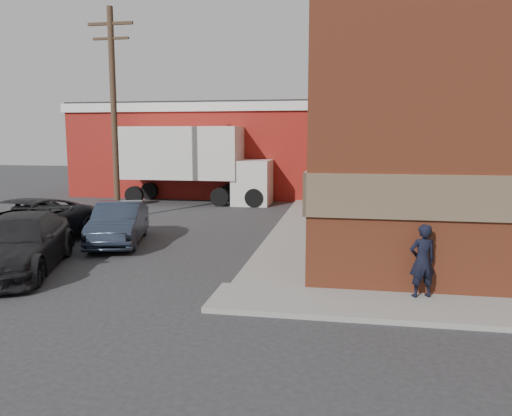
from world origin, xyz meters
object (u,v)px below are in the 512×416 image
at_px(man, 422,261).
at_px(suv_b, 19,244).
at_px(utility_pole, 114,110).
at_px(suv_a, 19,224).
at_px(box_truck, 196,159).
at_px(sedan, 119,223).
at_px(warehouse, 214,149).

bearing_deg(man, suv_b, -22.06).
height_order(utility_pole, man, utility_pole).
xyz_separation_m(suv_a, suv_b, (1.74, -2.47, -0.03)).
bearing_deg(box_truck, utility_pole, -108.62).
bearing_deg(sedan, suv_b, -122.17).
height_order(man, suv_a, man).
relative_size(sedan, suv_a, 0.75).
distance_m(utility_pole, suv_b, 9.47).
xyz_separation_m(warehouse, box_truck, (0.39, -5.26, -0.43)).
bearing_deg(box_truck, warehouse, 93.76).
height_order(warehouse, man, warehouse).
height_order(suv_a, box_truck, box_truck).
xyz_separation_m(man, sedan, (-9.23, 4.47, -0.23)).
height_order(utility_pole, box_truck, utility_pole).
xyz_separation_m(utility_pole, suv_b, (1.21, -8.50, -3.99)).
distance_m(utility_pole, sedan, 6.69).
distance_m(utility_pole, man, 15.30).
height_order(warehouse, utility_pole, utility_pole).
bearing_deg(sedan, warehouse, 77.70).
bearing_deg(suv_b, utility_pole, 79.98).
height_order(suv_b, box_truck, box_truck).
distance_m(warehouse, sedan, 15.95).
relative_size(utility_pole, sedan, 2.11).
bearing_deg(utility_pole, warehouse, 82.23).
bearing_deg(suv_b, warehouse, 71.02).
bearing_deg(box_truck, sedan, -87.97).
distance_m(warehouse, suv_b, 19.61).
distance_m(sedan, suv_a, 3.12).
distance_m(suv_b, box_truck, 14.35).
xyz_separation_m(utility_pole, man, (11.57, -9.25, -3.81)).
distance_m(man, sedan, 10.26).
height_order(utility_pole, suv_b, utility_pole).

